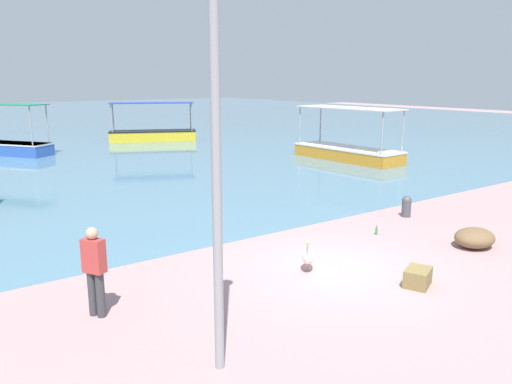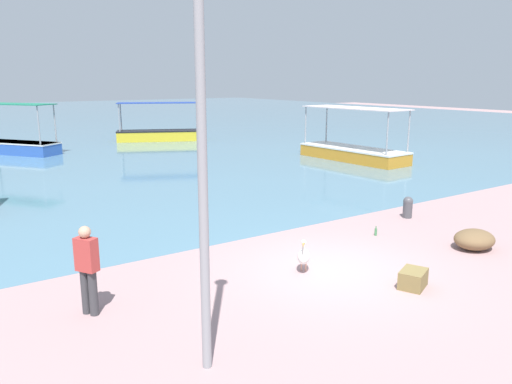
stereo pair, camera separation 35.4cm
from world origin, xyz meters
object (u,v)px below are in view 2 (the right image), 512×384
Objects in this scene: pelican at (304,256)px; mooring_bollard at (408,207)px; fishing_boat_far_right at (160,133)px; lamp_post at (202,149)px; cargo_crate at (413,279)px; fishing_boat_outer at (353,150)px; fisherman_standing at (87,268)px; net_pile at (474,239)px; glass_bottle at (376,232)px; fishing_boat_center at (18,144)px.

pelican is 1.19× the size of mooring_bollard.
lamp_post is at bearing -111.80° from fishing_boat_far_right.
pelican reaches higher than cargo_crate.
pelican is (-12.21, -10.89, -0.15)m from fishing_boat_outer.
fisherman_standing is at bearing -148.44° from fishing_boat_outer.
mooring_bollard is at bearing -93.87° from fishing_boat_far_right.
cargo_crate is at bearing -167.49° from net_pile.
lamp_post is 3.76m from fisherman_standing.
cargo_crate is at bearing -102.21° from fishing_boat_far_right.
mooring_bollard is 2.33m from glass_bottle.
lamp_post is at bearing -157.21° from mooring_bollard.
glass_bottle is at bearing 24.07° from lamp_post.
fishing_boat_center is (-14.47, 12.46, 0.02)m from fishing_boat_outer.
fishing_boat_center reaches higher than mooring_bollard.
fishing_boat_outer is at bearing 41.72° from pelican.
pelican is 2.96× the size of glass_bottle.
cargo_crate is at bearing 2.54° from lamp_post.
lamp_post reaches higher than net_pile.
mooring_bollard is 0.61× the size of net_pile.
fishing_boat_far_right is 22.24× the size of glass_bottle.
glass_bottle is (5.60, -22.39, -0.44)m from fishing_boat_center.
pelican is 4.75m from net_pile.
cargo_crate is at bearing -130.27° from fishing_boat_outer.
pelican reaches higher than mooring_bollard.
mooring_bollard is 10.20m from fisherman_standing.
fishing_boat_outer is at bearing 31.56° from fisherman_standing.
mooring_bollard is (9.16, 3.85, -2.96)m from lamp_post.
net_pile is 4.08× the size of glass_bottle.
fishing_boat_far_right is 25.96m from net_pile.
pelican reaches higher than net_pile.
fishing_boat_far_right reaches higher than pelican.
mooring_bollard is 1.05× the size of cargo_crate.
fisherman_standing is (-11.67, -24.05, 0.36)m from fishing_boat_far_right.
fishing_boat_center is 4.50× the size of net_pile.
lamp_post is 21.88× the size of glass_bottle.
fishing_boat_outer is 11.36m from mooring_bollard.
fishing_boat_outer is at bearing 54.05° from mooring_bollard.
glass_bottle is (1.99, 2.89, -0.08)m from cargo_crate.
cargo_crate is (3.61, -25.28, -0.36)m from fishing_boat_center.
glass_bottle is at bearing -161.42° from mooring_bollard.
lamp_post is at bearing -70.59° from fisherman_standing.
fishing_boat_far_right reaches higher than cargo_crate.
fisherman_standing is at bearing 172.89° from pelican.
fishing_boat_center is at bearing 104.05° from glass_bottle.
fishing_boat_outer reaches higher than fisherman_standing.
glass_bottle is (-3.75, -23.67, -0.44)m from fishing_boat_far_right.
fishing_boat_far_right is 26.73m from fisherman_standing.
fisherman_standing is (-4.58, 0.57, 0.53)m from pelican.
fishing_boat_far_right is at bearing 81.00° from glass_bottle.
lamp_post is at bearing -173.47° from net_pile.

